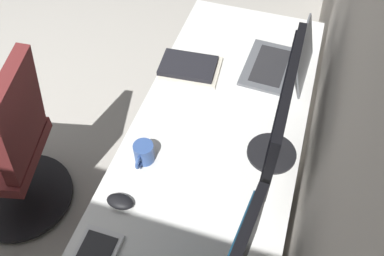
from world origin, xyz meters
name	(u,v)px	position (x,y,z in m)	size (l,w,h in m)	color
wall_back	(366,20)	(0.00, 2.07, 1.30)	(4.57, 0.10, 2.60)	beige
desk	(204,174)	(0.32, 1.64, 0.67)	(2.16, 0.72, 0.73)	white
drawer_pedestal	(207,215)	(0.33, 1.67, 0.35)	(0.40, 0.51, 0.69)	white
monitor_primary	(281,113)	(0.18, 1.88, 0.98)	(0.58, 0.20, 0.44)	black
laptop_leftmost	(283,62)	(-0.32, 1.84, 0.78)	(0.35, 0.31, 0.23)	#595B60
mouse_main	(120,202)	(0.57, 1.39, 0.75)	(0.06, 0.10, 0.03)	black
book_stack_near	(190,67)	(-0.19, 1.42, 0.75)	(0.24, 0.30, 0.04)	beige
coffee_mug	(144,153)	(0.36, 1.40, 0.77)	(0.12, 0.08, 0.09)	#335193
office_chair	(10,154)	(0.36, 0.67, 0.46)	(0.56, 0.59, 0.97)	maroon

